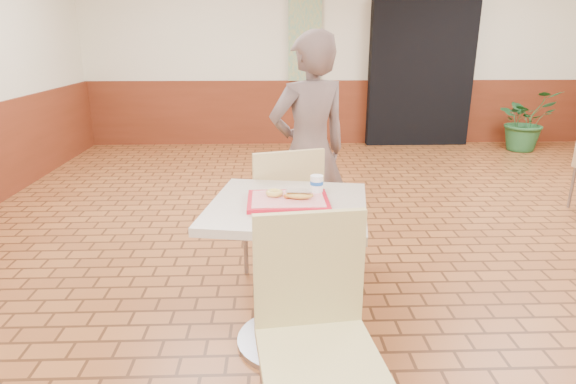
{
  "coord_description": "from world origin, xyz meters",
  "views": [
    {
      "loc": [
        -1.12,
        -2.7,
        1.66
      ],
      "look_at": [
        -1.04,
        -0.36,
        0.9
      ],
      "focal_mm": 30.0,
      "sensor_mm": 36.0,
      "label": 1
    }
  ],
  "objects_px": {
    "customer": "(309,152)",
    "potted_plant": "(525,120)",
    "long_john_donut": "(299,195)",
    "main_table": "(288,252)",
    "chair_main_back": "(283,212)",
    "chair_main_front": "(315,326)",
    "serving_tray": "(288,201)",
    "ring_donut": "(274,193)",
    "paper_cup": "(317,183)"
  },
  "relations": [
    {
      "from": "chair_main_back",
      "to": "customer",
      "type": "relative_size",
      "value": 0.58
    },
    {
      "from": "long_john_donut",
      "to": "potted_plant",
      "type": "xyz_separation_m",
      "value": [
        3.68,
        4.74,
        -0.43
      ]
    },
    {
      "from": "customer",
      "to": "ring_donut",
      "type": "xyz_separation_m",
      "value": [
        -0.26,
        -1.04,
        0.03
      ]
    },
    {
      "from": "main_table",
      "to": "customer",
      "type": "relative_size",
      "value": 0.49
    },
    {
      "from": "main_table",
      "to": "chair_main_back",
      "type": "xyz_separation_m",
      "value": [
        -0.01,
        0.64,
        -0.01
      ]
    },
    {
      "from": "main_table",
      "to": "long_john_donut",
      "type": "bearing_deg",
      "value": -6.94
    },
    {
      "from": "main_table",
      "to": "chair_main_back",
      "type": "height_order",
      "value": "chair_main_back"
    },
    {
      "from": "chair_main_front",
      "to": "customer",
      "type": "relative_size",
      "value": 0.58
    },
    {
      "from": "serving_tray",
      "to": "potted_plant",
      "type": "xyz_separation_m",
      "value": [
        3.74,
        4.73,
        -0.4
      ]
    },
    {
      "from": "customer",
      "to": "ring_donut",
      "type": "distance_m",
      "value": 1.07
    },
    {
      "from": "customer",
      "to": "potted_plant",
      "type": "bearing_deg",
      "value": -157.32
    },
    {
      "from": "paper_cup",
      "to": "potted_plant",
      "type": "xyz_separation_m",
      "value": [
        3.58,
        4.62,
        -0.46
      ]
    },
    {
      "from": "serving_tray",
      "to": "long_john_donut",
      "type": "distance_m",
      "value": 0.06
    },
    {
      "from": "long_john_donut",
      "to": "paper_cup",
      "type": "xyz_separation_m",
      "value": [
        0.1,
        0.12,
        0.02
      ]
    },
    {
      "from": "main_table",
      "to": "serving_tray",
      "type": "relative_size",
      "value": 2.03
    },
    {
      "from": "chair_main_back",
      "to": "paper_cup",
      "type": "xyz_separation_m",
      "value": [
        0.17,
        -0.53,
        0.36
      ]
    },
    {
      "from": "chair_main_front",
      "to": "ring_donut",
      "type": "bearing_deg",
      "value": 94.8
    },
    {
      "from": "serving_tray",
      "to": "long_john_donut",
      "type": "xyz_separation_m",
      "value": [
        0.05,
        -0.01,
        0.03
      ]
    },
    {
      "from": "long_john_donut",
      "to": "potted_plant",
      "type": "distance_m",
      "value": 6.02
    },
    {
      "from": "chair_main_back",
      "to": "serving_tray",
      "type": "height_order",
      "value": "chair_main_back"
    },
    {
      "from": "customer",
      "to": "long_john_donut",
      "type": "xyz_separation_m",
      "value": [
        -0.14,
        -1.09,
        0.03
      ]
    },
    {
      "from": "chair_main_front",
      "to": "serving_tray",
      "type": "distance_m",
      "value": 0.75
    },
    {
      "from": "main_table",
      "to": "ring_donut",
      "type": "height_order",
      "value": "ring_donut"
    },
    {
      "from": "long_john_donut",
      "to": "main_table",
      "type": "bearing_deg",
      "value": 173.06
    },
    {
      "from": "chair_main_front",
      "to": "customer",
      "type": "bearing_deg",
      "value": 79.49
    },
    {
      "from": "main_table",
      "to": "paper_cup",
      "type": "height_order",
      "value": "paper_cup"
    },
    {
      "from": "chair_main_front",
      "to": "long_john_donut",
      "type": "xyz_separation_m",
      "value": [
        -0.03,
        0.68,
        0.33
      ]
    },
    {
      "from": "serving_tray",
      "to": "chair_main_back",
      "type": "bearing_deg",
      "value": 90.88
    },
    {
      "from": "chair_main_back",
      "to": "customer",
      "type": "bearing_deg",
      "value": -130.56
    },
    {
      "from": "main_table",
      "to": "paper_cup",
      "type": "xyz_separation_m",
      "value": [
        0.16,
        0.11,
        0.35
      ]
    },
    {
      "from": "ring_donut",
      "to": "long_john_donut",
      "type": "distance_m",
      "value": 0.14
    },
    {
      "from": "main_table",
      "to": "serving_tray",
      "type": "height_order",
      "value": "serving_tray"
    },
    {
      "from": "long_john_donut",
      "to": "ring_donut",
      "type": "bearing_deg",
      "value": 156.03
    },
    {
      "from": "main_table",
      "to": "chair_main_front",
      "type": "distance_m",
      "value": 0.69
    },
    {
      "from": "ring_donut",
      "to": "paper_cup",
      "type": "height_order",
      "value": "paper_cup"
    },
    {
      "from": "chair_main_back",
      "to": "serving_tray",
      "type": "distance_m",
      "value": 0.71
    },
    {
      "from": "main_table",
      "to": "long_john_donut",
      "type": "distance_m",
      "value": 0.33
    },
    {
      "from": "chair_main_front",
      "to": "potted_plant",
      "type": "height_order",
      "value": "chair_main_front"
    },
    {
      "from": "main_table",
      "to": "chair_main_back",
      "type": "bearing_deg",
      "value": 90.88
    },
    {
      "from": "serving_tray",
      "to": "potted_plant",
      "type": "distance_m",
      "value": 6.04
    },
    {
      "from": "ring_donut",
      "to": "potted_plant",
      "type": "distance_m",
      "value": 6.05
    },
    {
      "from": "chair_main_front",
      "to": "serving_tray",
      "type": "height_order",
      "value": "chair_main_front"
    },
    {
      "from": "customer",
      "to": "ring_donut",
      "type": "relative_size",
      "value": 18.64
    },
    {
      "from": "long_john_donut",
      "to": "chair_main_back",
      "type": "bearing_deg",
      "value": 95.63
    },
    {
      "from": "serving_tray",
      "to": "long_john_donut",
      "type": "height_order",
      "value": "long_john_donut"
    },
    {
      "from": "customer",
      "to": "long_john_donut",
      "type": "relative_size",
      "value": 10.7
    },
    {
      "from": "customer",
      "to": "potted_plant",
      "type": "xyz_separation_m",
      "value": [
        3.55,
        3.65,
        -0.4
      ]
    },
    {
      "from": "customer",
      "to": "chair_main_back",
      "type": "bearing_deg",
      "value": 42.46
    },
    {
      "from": "main_table",
      "to": "chair_main_front",
      "type": "bearing_deg",
      "value": -83.05
    },
    {
      "from": "ring_donut",
      "to": "paper_cup",
      "type": "xyz_separation_m",
      "value": [
        0.23,
        0.06,
        0.03
      ]
    }
  ]
}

